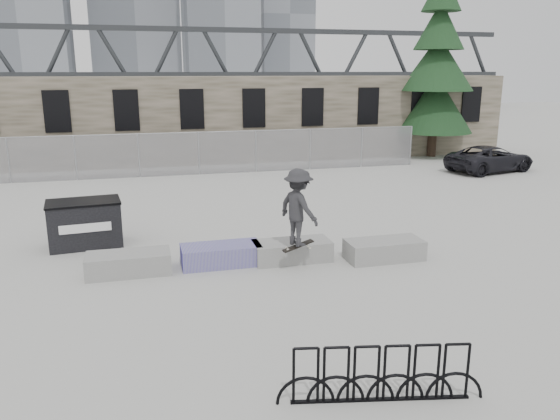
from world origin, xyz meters
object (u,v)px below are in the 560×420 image
Objects in this scene: planter_offset at (384,249)px; suv at (490,159)px; bike_rack at (381,374)px; dumpster at (85,223)px; spruce_tree at (437,68)px; skateboarder at (298,208)px; planter_far_left at (129,262)px; planter_center_left at (221,254)px; planter_center_right at (292,250)px.

suv is (10.51, 10.51, 0.35)m from planter_offset.
bike_rack is at bearing 127.68° from suv.
spruce_tree is (17.88, 12.44, 4.26)m from dumpster.
planter_offset is 2.75m from skateboarder.
skateboarder reaches higher than planter_far_left.
suv is 16.80m from skateboarder.
planter_center_left is 0.98× the size of skateboarder.
planter_far_left is at bearing 119.87° from bike_rack.
skateboarder is (5.24, -3.37, 0.94)m from dumpster.
planter_center_left is 1.00× the size of planter_center_right.
dumpster is 22.20m from spruce_tree.
spruce_tree is at bearing -10.17° from suv.
dumpster reaches higher than planter_offset.
planter_center_right is 0.96× the size of dumpster.
planter_offset is 0.44× the size of suv.
skateboarder is (-12.91, -10.70, 0.97)m from suv.
spruce_tree reaches higher than planter_center_left.
dumpster is at bearing 157.48° from planter_offset.
planter_far_left is 7.41m from bike_rack.
suv is (0.27, -5.11, -4.28)m from spruce_tree.
planter_far_left is 0.96× the size of dumpster.
spruce_tree is (14.43, 14.95, 4.63)m from planter_center_left.
planter_center_right is at bearing -4.40° from planter_center_left.
spruce_tree is at bearing 46.01° from planter_center_left.
bike_rack is at bearing -77.65° from planter_center_left.
skateboarder is (-2.41, -0.19, 1.32)m from planter_offset.
suv is at bearing 50.88° from bike_rack.
spruce_tree reaches higher than skateboarder.
suv is at bearing 15.98° from dumpster.
suv reaches higher than planter_far_left.
bike_rack is (3.69, -6.43, 0.16)m from planter_far_left.
bike_rack reaches higher than planter_far_left.
planter_offset is at bearing -123.24° from spruce_tree.
planter_far_left is 1.00× the size of planter_center_right.
dumpster is 10.23m from bike_rack.
planter_far_left and planter_center_right have the same top height.
skateboarder reaches higher than suv.
planter_offset is at bearing 121.80° from suv.
planter_center_left is at bearing 110.59° from suv.
planter_center_left is 1.00× the size of planter_offset.
planter_center_left is (2.27, 0.06, 0.00)m from planter_far_left.
bike_rack is 0.27× the size of spruce_tree.
dumpster is at bearing 144.07° from planter_center_left.
planter_far_left and planter_offset have the same top height.
dumpster is at bearing 31.77° from skateboarder.
planter_center_left is at bearing -133.99° from spruce_tree.
skateboarder is at bearing -128.65° from spruce_tree.
dumpster is at bearing 118.47° from bike_rack.
spruce_tree reaches higher than planter_offset.
planter_far_left is 1.00× the size of planter_offset.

